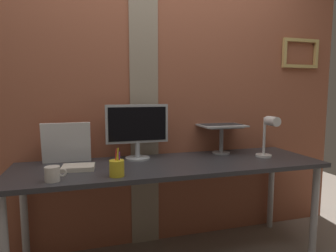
{
  "coord_description": "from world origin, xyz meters",
  "views": [
    {
      "loc": [
        -0.51,
        -1.81,
        1.21
      ],
      "look_at": [
        0.06,
        0.15,
        0.97
      ],
      "focal_mm": 30.37,
      "sensor_mm": 36.0,
      "label": 1
    }
  ],
  "objects_px": {
    "whiteboard_panel": "(66,143)",
    "desk_lamp": "(269,132)",
    "monitor": "(137,127)",
    "pen_cup": "(117,168)",
    "laptop": "(218,118)",
    "coffee_mug": "(53,174)"
  },
  "relations": [
    {
      "from": "monitor",
      "to": "laptop",
      "type": "bearing_deg",
      "value": 5.85
    },
    {
      "from": "monitor",
      "to": "laptop",
      "type": "height_order",
      "value": "laptop"
    },
    {
      "from": "laptop",
      "to": "coffee_mug",
      "type": "xyz_separation_m",
      "value": [
        -1.23,
        -0.48,
        -0.24
      ]
    },
    {
      "from": "whiteboard_panel",
      "to": "desk_lamp",
      "type": "xyz_separation_m",
      "value": [
        1.45,
        -0.27,
        0.05
      ]
    },
    {
      "from": "laptop",
      "to": "monitor",
      "type": "bearing_deg",
      "value": -174.15
    },
    {
      "from": "whiteboard_panel",
      "to": "desk_lamp",
      "type": "relative_size",
      "value": 1.03
    },
    {
      "from": "pen_cup",
      "to": "coffee_mug",
      "type": "distance_m",
      "value": 0.35
    },
    {
      "from": "desk_lamp",
      "to": "whiteboard_panel",
      "type": "bearing_deg",
      "value": 169.45
    },
    {
      "from": "laptop",
      "to": "whiteboard_panel",
      "type": "relative_size",
      "value": 1.09
    },
    {
      "from": "monitor",
      "to": "pen_cup",
      "type": "bearing_deg",
      "value": -115.61
    },
    {
      "from": "desk_lamp",
      "to": "pen_cup",
      "type": "bearing_deg",
      "value": -172.08
    },
    {
      "from": "pen_cup",
      "to": "coffee_mug",
      "type": "relative_size",
      "value": 1.4
    },
    {
      "from": "pen_cup",
      "to": "laptop",
      "type": "bearing_deg",
      "value": 28.45
    },
    {
      "from": "whiteboard_panel",
      "to": "coffee_mug",
      "type": "height_order",
      "value": "whiteboard_panel"
    },
    {
      "from": "desk_lamp",
      "to": "coffee_mug",
      "type": "bearing_deg",
      "value": -173.92
    },
    {
      "from": "monitor",
      "to": "laptop",
      "type": "distance_m",
      "value": 0.69
    },
    {
      "from": "monitor",
      "to": "whiteboard_panel",
      "type": "distance_m",
      "value": 0.51
    },
    {
      "from": "monitor",
      "to": "desk_lamp",
      "type": "bearing_deg",
      "value": -14.62
    },
    {
      "from": "desk_lamp",
      "to": "coffee_mug",
      "type": "distance_m",
      "value": 1.51
    },
    {
      "from": "monitor",
      "to": "coffee_mug",
      "type": "xyz_separation_m",
      "value": [
        -0.55,
        -0.41,
        -0.2
      ]
    },
    {
      "from": "laptop",
      "to": "pen_cup",
      "type": "distance_m",
      "value": 1.03
    },
    {
      "from": "laptop",
      "to": "whiteboard_panel",
      "type": "xyz_separation_m",
      "value": [
        -1.18,
        -0.05,
        -0.14
      ]
    }
  ]
}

